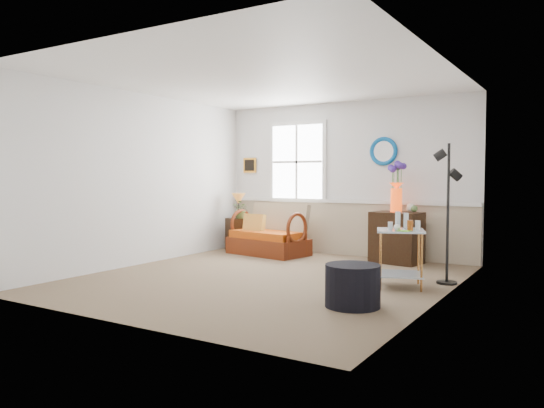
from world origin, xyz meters
The scene contains 19 objects.
floor centered at (0.00, 0.00, 0.00)m, with size 4.50×5.00×0.01m, color #7A6656.
ceiling centered at (0.00, 0.00, 2.60)m, with size 4.50×5.00×0.01m, color white.
walls centered at (0.00, 0.00, 1.30)m, with size 4.51×5.01×2.60m.
wainscot centered at (0.00, 2.48, 0.45)m, with size 4.46×0.02×0.90m, color tan.
chair_rail centered at (0.00, 2.47, 0.92)m, with size 4.46×0.04×0.06m, color white.
window centered at (-0.90, 2.47, 1.60)m, with size 1.14×0.06×1.44m, color white, non-canonical shape.
picture centered at (-1.92, 2.48, 1.55)m, with size 0.28×0.03×0.28m, color #AC6F1F.
mirror centered at (0.70, 2.48, 1.75)m, with size 0.47×0.47×0.07m, color #0C67B7.
loveseat centered at (-1.12, 1.84, 0.43)m, with size 1.33×0.75×0.87m, color maroon, non-canonical shape.
throw_pillow centered at (-1.36, 1.77, 0.49)m, with size 0.41×0.10×0.41m, color orange, non-canonical shape.
lamp_stand centered at (-1.90, 2.04, 0.29)m, with size 0.33×0.33×0.58m, color black, non-canonical shape.
table_lamp centered at (-1.89, 2.06, 0.81)m, with size 0.25×0.25×0.45m, color #BF6E29, non-canonical shape.
potted_plant centered at (-1.78, 1.99, 0.71)m, with size 0.30×0.34×0.26m, color #4C6937.
cabinet centered at (1.05, 2.12, 0.40)m, with size 0.74×0.47×0.79m, color black, non-canonical shape.
flower_vase centered at (1.02, 2.16, 1.17)m, with size 0.22×0.22×0.76m, color #F5420B, non-canonical shape.
side_table centered at (1.66, 0.40, 0.35)m, with size 0.55×0.55×0.70m, color #AB7036, non-canonical shape.
tabletop_items centered at (1.71, 0.38, 0.81)m, with size 0.36×0.36×0.22m, color silver, non-canonical shape.
floor_lamp centered at (2.10, 0.90, 0.88)m, with size 0.25×0.25×1.75m, color black, non-canonical shape.
ottoman centered at (1.55, -0.80, 0.22)m, with size 0.57×0.57×0.44m, color black.
Camera 1 is at (3.66, -5.84, 1.34)m, focal length 35.00 mm.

